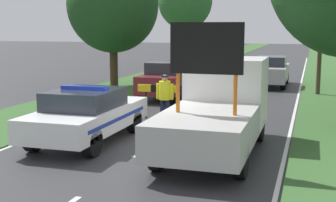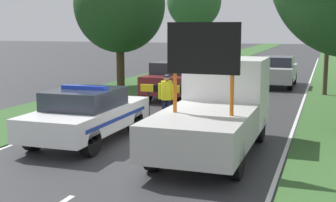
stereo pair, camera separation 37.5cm
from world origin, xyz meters
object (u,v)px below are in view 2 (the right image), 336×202
traffic_cone_lane_edge (192,111)px  utility_pole (329,5)px  traffic_cone_centre_front (247,110)px  road_barrier (180,92)px  traffic_cone_behind_barrier (136,107)px  traffic_cone_near_police (114,111)px  roadside_tree_mid_right (120,5)px  pedestrian_civilian (204,96)px  queued_car_sedan_silver (278,71)px  queued_car_wagon_maroon (174,79)px  traffic_cone_near_truck (214,109)px  police_car (87,114)px  roadside_tree_near_right (194,1)px  work_truck (217,107)px  police_officer (167,95)px

traffic_cone_lane_edge → utility_pole: utility_pole is taller
traffic_cone_lane_edge → traffic_cone_centre_front: bearing=20.3°
road_barrier → traffic_cone_behind_barrier: (-1.74, 0.29, -0.67)m
traffic_cone_near_police → roadside_tree_mid_right: size_ratio=0.10×
pedestrian_civilian → queued_car_sedan_silver: 11.35m
roadside_tree_mid_right → utility_pole: size_ratio=0.85×
utility_pole → roadside_tree_mid_right: bearing=-179.1°
pedestrian_civilian → traffic_cone_centre_front: size_ratio=3.17×
queued_car_wagon_maroon → traffic_cone_centre_front: bearing=137.3°
roadside_tree_mid_right → utility_pole: utility_pole is taller
road_barrier → traffic_cone_near_truck: (0.95, 1.03, -0.70)m
police_car → traffic_cone_near_truck: size_ratio=8.33×
roadside_tree_mid_right → road_barrier: bearing=-53.3°
pedestrian_civilian → traffic_cone_lane_edge: 1.77m
queued_car_wagon_maroon → roadside_tree_near_right: size_ratio=0.58×
traffic_cone_behind_barrier → queued_car_sedan_silver: size_ratio=0.14×
traffic_cone_near_truck → utility_pole: (3.67, 6.74, 3.84)m
utility_pole → work_truck: bearing=-102.9°
queued_car_wagon_maroon → roadside_tree_mid_right: size_ratio=0.63×
police_officer → traffic_cone_near_police: size_ratio=2.40×
roadside_tree_near_right → police_officer: bearing=-76.6°
work_truck → traffic_cone_near_truck: work_truck is taller
roadside_tree_near_right → traffic_cone_behind_barrier: bearing=-80.2°
queued_car_sedan_silver → traffic_cone_near_truck: bearing=82.3°
road_barrier → utility_pole: (4.62, 7.77, 3.14)m
pedestrian_civilian → traffic_cone_near_police: size_ratio=2.56×
pedestrian_civilian → traffic_cone_behind_barrier: pedestrian_civilian is taller
road_barrier → roadside_tree_near_right: size_ratio=0.39×
traffic_cone_near_police → traffic_cone_behind_barrier: bearing=70.1°
traffic_cone_centre_front → queued_car_wagon_maroon: bearing=137.3°
traffic_cone_near_police → traffic_cone_centre_front: (4.21, 1.95, -0.06)m
traffic_cone_near_police → utility_pole: utility_pole is taller
traffic_cone_lane_edge → queued_car_wagon_maroon: bearing=115.8°
road_barrier → traffic_cone_lane_edge: (0.27, 0.53, -0.72)m
roadside_tree_near_right → traffic_cone_near_police: bearing=-81.7°
work_truck → queued_car_wagon_maroon: bearing=-66.3°
traffic_cone_behind_barrier → traffic_cone_lane_edge: (2.01, 0.24, -0.05)m
traffic_cone_centre_front → traffic_cone_near_truck: traffic_cone_near_truck is taller
queued_car_wagon_maroon → traffic_cone_lane_edge: bearing=115.8°
queued_car_sedan_silver → utility_pole: (2.40, -2.65, 3.29)m
traffic_cone_lane_edge → utility_pole: (4.35, 7.24, 3.86)m
work_truck → roadside_tree_mid_right: 13.82m
traffic_cone_near_truck → queued_car_sedan_silver: size_ratio=0.13×
traffic_cone_lane_edge → work_truck: bearing=-65.5°
traffic_cone_centre_front → roadside_tree_mid_right: 10.85m
police_officer → utility_pole: utility_pole is taller
pedestrian_civilian → utility_pole: size_ratio=0.22×
utility_pole → police_car: bearing=-118.4°
police_car → traffic_cone_lane_edge: 4.58m
queued_car_sedan_silver → police_officer: bearing=77.7°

